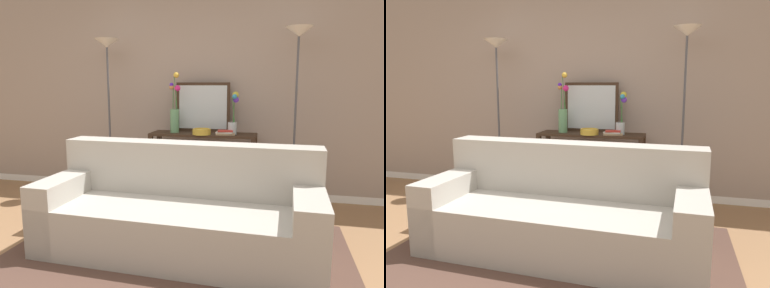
{
  "view_description": "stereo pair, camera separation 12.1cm",
  "coord_description": "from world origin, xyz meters",
  "views": [
    {
      "loc": [
        1.17,
        -2.06,
        1.38
      ],
      "look_at": [
        0.36,
        1.34,
        0.8
      ],
      "focal_mm": 33.79,
      "sensor_mm": 36.0,
      "label": 1
    },
    {
      "loc": [
        1.29,
        -2.03,
        1.38
      ],
      "look_at": [
        0.36,
        1.34,
        0.8
      ],
      "focal_mm": 33.79,
      "sensor_mm": 36.0,
      "label": 2
    }
  ],
  "objects": [
    {
      "name": "area_rug",
      "position": [
        0.41,
        0.54,
        0.01
      ],
      "size": [
        2.78,
        1.96,
        0.01
      ],
      "color": "#51382D",
      "rests_on": "ground"
    },
    {
      "name": "ground_plane",
      "position": [
        0.0,
        0.0,
        -0.01
      ],
      "size": [
        16.0,
        16.0,
        0.02
      ],
      "primitive_type": "cube",
      "color": "#936B47"
    },
    {
      "name": "wall_mirror",
      "position": [
        0.29,
        2.19,
        1.11
      ],
      "size": [
        0.65,
        0.02,
        0.59
      ],
      "color": "#382619",
      "rests_on": "console_table"
    },
    {
      "name": "book_row_under_console",
      "position": [
        -0.02,
        2.04,
        0.05
      ],
      "size": [
        0.32,
        0.16,
        0.12
      ],
      "color": "#6B3360",
      "rests_on": "ground"
    },
    {
      "name": "fruit_bowl",
      "position": [
        0.33,
        1.92,
        0.85
      ],
      "size": [
        0.21,
        0.21,
        0.07
      ],
      "color": "gold",
      "rests_on": "console_table"
    },
    {
      "name": "vase_short_flowers",
      "position": [
        0.68,
        2.02,
        1.02
      ],
      "size": [
        0.12,
        0.11,
        0.48
      ],
      "color": "silver",
      "rests_on": "console_table"
    },
    {
      "name": "console_table",
      "position": [
        0.33,
        2.04,
        0.56
      ],
      "size": [
        1.24,
        0.37,
        0.82
      ],
      "color": "#382619",
      "rests_on": "ground"
    },
    {
      "name": "vase_tall_flowers",
      "position": [
        -0.01,
        2.03,
        1.06
      ],
      "size": [
        0.13,
        0.11,
        0.7
      ],
      "color": "#669E6B",
      "rests_on": "console_table"
    },
    {
      "name": "floor_lamp_left",
      "position": [
        -0.82,
        1.95,
        1.5
      ],
      "size": [
        0.28,
        0.28,
        1.91
      ],
      "color": "#4C4C51",
      "rests_on": "ground"
    },
    {
      "name": "back_wall",
      "position": [
        0.0,
        2.39,
        1.34
      ],
      "size": [
        12.0,
        0.15,
        2.69
      ],
      "color": "white",
      "rests_on": "ground"
    },
    {
      "name": "couch",
      "position": [
        0.41,
        0.71,
        0.31
      ],
      "size": [
        2.29,
        0.95,
        0.88
      ],
      "color": "#ADA89E",
      "rests_on": "ground"
    },
    {
      "name": "floor_lamp_right",
      "position": [
        1.35,
        1.95,
        1.55
      ],
      "size": [
        0.28,
        0.28,
        1.97
      ],
      "color": "#4C4C51",
      "rests_on": "ground"
    },
    {
      "name": "book_stack",
      "position": [
        0.6,
        1.96,
        0.84
      ],
      "size": [
        0.23,
        0.14,
        0.05
      ],
      "color": "tan",
      "rests_on": "console_table"
    }
  ]
}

